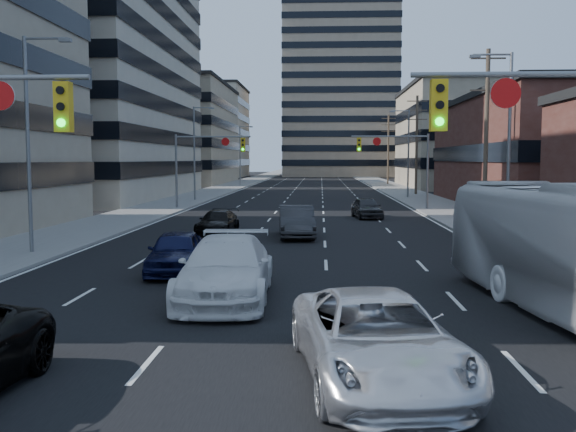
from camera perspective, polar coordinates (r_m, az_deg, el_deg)
The scene contains 25 objects.
road_surface at distance 136.09m, azimuth 2.24°, elevation 3.38°, with size 18.00×300.00×0.02m, color black.
sidewalk_left at distance 136.71m, azimuth -2.59°, elevation 3.41°, with size 5.00×300.00×0.15m, color slate.
sidewalk_right at distance 136.44m, azimuth 7.09°, elevation 3.37°, with size 5.00×300.00×0.15m, color slate.
office_left_mid at distance 72.64m, azimuth -20.82°, elevation 12.65°, with size 26.00×34.00×28.00m, color #ADA089.
office_left_far at distance 109.14m, azimuth -10.73°, elevation 7.07°, with size 20.00×30.00×16.00m, color gray.
office_right_far at distance 96.95m, azimuth 17.00°, elevation 6.61°, with size 22.00×28.00×14.00m, color gray.
apartment_tower at distance 158.08m, azimuth 4.61°, elevation 14.14°, with size 26.00×26.00×58.00m, color gray.
bg_block_left at distance 149.11m, azimuth -8.61°, elevation 7.31°, with size 24.00×24.00×20.00m, color #ADA089.
bg_block_right at distance 139.40m, azimuth 15.59°, elevation 5.70°, with size 22.00×22.00×12.00m, color gray.
signal_far_left at distance 51.86m, azimuth -7.41°, elevation 5.35°, with size 6.09×0.33×6.00m.
signal_far_right at distance 51.39m, azimuth 9.77°, elevation 5.32°, with size 6.09×0.33×6.00m.
utility_pole_block at distance 43.38m, azimuth 17.21°, elevation 7.18°, with size 2.20×0.28×11.00m.
utility_pole_midblock at distance 72.83m, azimuth 11.36°, elevation 6.36°, with size 2.20×0.28×11.00m.
utility_pole_distant at distance 102.59m, azimuth 8.90°, elevation 5.99°, with size 2.20×0.28×11.00m.
streetlight_left_near at distance 28.65m, azimuth -21.84°, elevation 6.80°, with size 2.03×0.22×9.00m.
streetlight_left_mid at distance 62.19m, azimuth -8.19°, elevation 5.98°, with size 2.03×0.22×9.00m.
streetlight_left_far at distance 96.77m, azimuth -4.19°, elevation 5.67°, with size 2.03×0.22×9.00m.
streetlight_right_near at distance 32.26m, azimuth 18.79°, elevation 6.66°, with size 2.03×0.22×9.00m.
streetlight_right_far at distance 66.61m, azimuth 10.52°, elevation 5.88°, with size 2.03×0.22×9.00m.
white_van at distance 18.37m, azimuth -5.51°, elevation -4.72°, with size 2.49×6.12×1.78m, color silver.
silver_suv at distance 11.81m, azimuth 7.91°, elevation -10.78°, with size 2.61×5.66×1.57m, color silver.
sedan_blue at distance 22.88m, azimuth -9.89°, elevation -3.17°, with size 1.78×4.43×1.51m, color black.
sedan_grey_center at distance 32.84m, azimuth 0.77°, elevation -0.51°, with size 1.72×4.94×1.63m, color #2D2D2F.
sedan_black_far at distance 34.54m, azimuth -6.28°, elevation -0.57°, with size 1.77×4.35×1.26m, color black.
sedan_grey_right at distance 43.94m, azimuth 7.01°, elevation 0.73°, with size 1.69×4.20×1.43m, color #2E2E30.
Camera 1 is at (1.58, -6.03, 4.00)m, focal length 40.00 mm.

